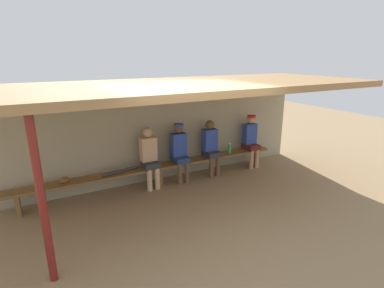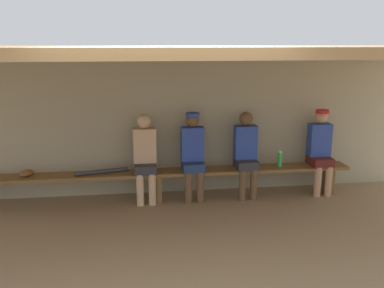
{
  "view_description": "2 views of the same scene",
  "coord_description": "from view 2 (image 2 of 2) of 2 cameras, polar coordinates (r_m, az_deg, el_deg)",
  "views": [
    {
      "loc": [
        -2.29,
        -4.24,
        2.81
      ],
      "look_at": [
        0.63,
        1.15,
        0.98
      ],
      "focal_mm": 27.96,
      "sensor_mm": 36.0,
      "label": 1
    },
    {
      "loc": [
        -0.3,
        -4.51,
        2.36
      ],
      "look_at": [
        0.48,
        1.29,
        0.93
      ],
      "focal_mm": 38.94,
      "sensor_mm": 36.0,
      "label": 2
    }
  ],
  "objects": [
    {
      "name": "baseball_bat",
      "position": [
        6.36,
        -12.24,
        -3.7
      ],
      "size": [
        0.79,
        0.22,
        0.07
      ],
      "primitive_type": "cylinder",
      "rotation": [
        0.0,
        1.57,
        0.19
      ],
      "color": "#333338",
      "rests_on": "bench"
    },
    {
      "name": "ground_plane",
      "position": [
        5.1,
        -3.54,
        -13.93
      ],
      "size": [
        24.0,
        24.0,
        0.0
      ],
      "primitive_type": "plane",
      "color": "#937754"
    },
    {
      "name": "bench",
      "position": [
        6.38,
        -4.62,
        -4.37
      ],
      "size": [
        6.0,
        0.36,
        0.46
      ],
      "color": "brown",
      "rests_on": "ground"
    },
    {
      "name": "baseball_glove_dark_brown",
      "position": [
        6.57,
        -21.7,
        -3.71
      ],
      "size": [
        0.25,
        0.29,
        0.09
      ],
      "primitive_type": "ellipsoid",
      "rotation": [
        0.0,
        0.0,
        1.2
      ],
      "color": "brown",
      "rests_on": "bench"
    },
    {
      "name": "player_leftmost",
      "position": [
        6.28,
        -6.45,
        -1.46
      ],
      "size": [
        0.34,
        0.42,
        1.34
      ],
      "color": "#333338",
      "rests_on": "ground"
    },
    {
      "name": "back_wall",
      "position": [
        6.63,
        -4.96,
        2.69
      ],
      "size": [
        8.0,
        0.2,
        2.2
      ],
      "primitive_type": "cube",
      "color": "tan",
      "rests_on": "ground"
    },
    {
      "name": "player_in_blue",
      "position": [
        6.9,
        17.16,
        -0.46
      ],
      "size": [
        0.34,
        0.42,
        1.34
      ],
      "color": "#591E19",
      "rests_on": "ground"
    },
    {
      "name": "player_shirtless_tan",
      "position": [
        6.33,
        0.1,
        -1.08
      ],
      "size": [
        0.34,
        0.42,
        1.34
      ],
      "color": "navy",
      "rests_on": "ground"
    },
    {
      "name": "player_with_sunglasses",
      "position": [
        6.49,
        7.41,
        -0.97
      ],
      "size": [
        0.34,
        0.42,
        1.34
      ],
      "color": "#333338",
      "rests_on": "ground"
    },
    {
      "name": "water_bottle_blue",
      "position": [
        6.69,
        11.94,
        -2.04
      ],
      "size": [
        0.08,
        0.08,
        0.25
      ],
      "color": "green",
      "rests_on": "bench"
    },
    {
      "name": "dugout_roof",
      "position": [
        5.22,
        -4.49,
        12.55
      ],
      "size": [
        8.0,
        2.8,
        0.12
      ],
      "primitive_type": "cube",
      "color": "#9E7547",
      "rests_on": "back_wall"
    }
  ]
}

